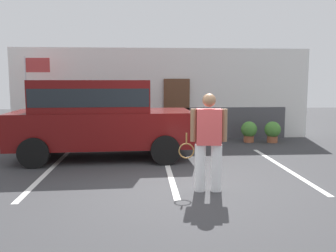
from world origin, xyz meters
name	(u,v)px	position (x,y,z in m)	size (l,w,h in m)	color
ground_plane	(180,188)	(0.00, 0.00, 0.00)	(40.00, 40.00, 0.00)	#38383A
parking_stripe_0	(48,171)	(-2.85, 1.50, 0.00)	(0.12, 4.40, 0.01)	silver
parking_stripe_1	(169,169)	(-0.12, 1.50, 0.00)	(0.12, 4.40, 0.01)	silver
parking_stripe_2	(284,167)	(2.61, 1.50, 0.00)	(0.12, 4.40, 0.01)	silver
house_frontage	(163,97)	(0.00, 6.11, 1.48)	(10.37, 0.40, 3.15)	white
parked_suv	(98,115)	(-1.86, 2.89, 1.15)	(4.68, 2.32, 2.05)	#590C0C
tennis_player_man	(208,141)	(0.49, -0.18, 0.94)	(0.92, 0.32, 1.81)	white
potted_plant_by_porch	(249,131)	(2.82, 5.08, 0.38)	(0.53, 0.53, 0.69)	#9E5638
potted_plant_secondary	(273,131)	(3.58, 4.95, 0.39)	(0.53, 0.53, 0.70)	#9E5638
flag_pole	(32,83)	(-4.20, 5.19, 1.95)	(0.80, 0.06, 2.80)	silver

